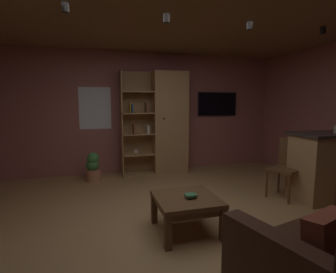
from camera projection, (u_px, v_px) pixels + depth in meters
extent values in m
cube|color=#A37A4C|center=(177.00, 229.00, 3.11)|extent=(6.23, 5.44, 0.02)
cube|color=#9E5B56|center=(138.00, 113.00, 5.56)|extent=(6.35, 0.06, 2.52)
cube|color=brown|center=(178.00, 4.00, 2.78)|extent=(6.23, 5.44, 0.02)
cube|color=white|center=(95.00, 108.00, 5.28)|extent=(0.63, 0.01, 0.85)
cube|color=#A87F51|center=(170.00, 123.00, 5.49)|extent=(0.72, 0.38, 2.11)
cube|color=#A87F51|center=(136.00, 123.00, 5.48)|extent=(0.66, 0.02, 2.11)
cube|color=#A87F51|center=(122.00, 124.00, 5.22)|extent=(0.02, 0.38, 2.11)
sphere|color=black|center=(164.00, 119.00, 5.23)|extent=(0.04, 0.04, 0.04)
cube|color=#A87F51|center=(138.00, 173.00, 5.44)|extent=(0.66, 0.38, 0.02)
cube|color=#A87F51|center=(138.00, 154.00, 5.39)|extent=(0.66, 0.38, 0.02)
cube|color=#A87F51|center=(138.00, 134.00, 5.33)|extent=(0.66, 0.38, 0.02)
cube|color=#A87F51|center=(137.00, 113.00, 5.28)|extent=(0.66, 0.38, 0.02)
cube|color=#A87F51|center=(137.00, 92.00, 5.22)|extent=(0.66, 0.38, 0.02)
cube|color=beige|center=(147.00, 129.00, 5.32)|extent=(0.04, 0.23, 0.17)
cube|color=brown|center=(134.00, 129.00, 5.24)|extent=(0.03, 0.23, 0.20)
cube|color=brown|center=(146.00, 107.00, 5.26)|extent=(0.03, 0.23, 0.21)
cube|color=gold|center=(130.00, 108.00, 5.17)|extent=(0.03, 0.23, 0.20)
cube|color=#2D4C8C|center=(131.00, 108.00, 5.18)|extent=(0.05, 0.23, 0.18)
sphere|color=beige|center=(136.00, 152.00, 5.37)|extent=(0.10, 0.10, 0.10)
cube|color=#A87F51|center=(336.00, 167.00, 4.02)|extent=(1.36, 0.56, 0.99)
cube|color=brown|center=(328.00, 247.00, 1.67)|extent=(0.43, 0.29, 0.44)
cube|color=brown|center=(186.00, 199.00, 2.98)|extent=(0.70, 0.70, 0.05)
cube|color=brown|center=(186.00, 204.00, 2.99)|extent=(0.63, 0.63, 0.08)
cube|color=brown|center=(168.00, 233.00, 2.63)|extent=(0.07, 0.07, 0.36)
cube|color=brown|center=(223.00, 225.00, 2.80)|extent=(0.07, 0.07, 0.36)
cube|color=brown|center=(154.00, 209.00, 3.21)|extent=(0.07, 0.07, 0.36)
cube|color=brown|center=(201.00, 203.00, 3.38)|extent=(0.07, 0.07, 0.36)
cube|color=brown|center=(191.00, 196.00, 2.96)|extent=(0.12, 0.11, 0.02)
cube|color=#387247|center=(191.00, 195.00, 2.93)|extent=(0.13, 0.11, 0.02)
cube|color=brown|center=(285.00, 169.00, 4.02)|extent=(0.55, 0.55, 0.04)
cube|color=brown|center=(292.00, 153.00, 4.11)|extent=(0.19, 0.39, 0.44)
cylinder|color=brown|center=(267.00, 183.00, 4.08)|extent=(0.04, 0.04, 0.46)
cylinder|color=brown|center=(289.00, 189.00, 3.80)|extent=(0.04, 0.04, 0.46)
cylinder|color=brown|center=(279.00, 179.00, 4.30)|extent=(0.04, 0.04, 0.46)
cylinder|color=brown|center=(301.00, 184.00, 4.02)|extent=(0.04, 0.04, 0.46)
cylinder|color=#B77051|center=(94.00, 175.00, 4.93)|extent=(0.27, 0.27, 0.22)
sphere|color=#3D7F3D|center=(92.00, 165.00, 4.91)|extent=(0.24, 0.24, 0.24)
sphere|color=#3D7F3D|center=(93.00, 158.00, 4.89)|extent=(0.22, 0.22, 0.22)
cube|color=black|center=(217.00, 104.00, 5.98)|extent=(0.94, 0.05, 0.53)
cube|color=black|center=(218.00, 104.00, 5.95)|extent=(0.90, 0.01, 0.49)
cylinder|color=black|center=(65.00, 8.00, 2.65)|extent=(0.07, 0.07, 0.09)
cylinder|color=black|center=(166.00, 18.00, 2.99)|extent=(0.07, 0.07, 0.09)
cylinder|color=black|center=(250.00, 26.00, 3.29)|extent=(0.07, 0.07, 0.09)
cylinder|color=black|center=(323.00, 31.00, 3.51)|extent=(0.07, 0.07, 0.09)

